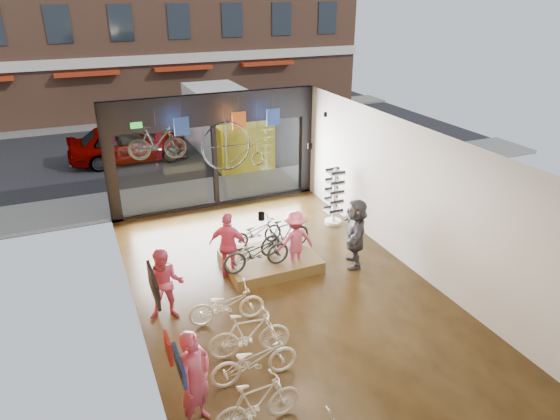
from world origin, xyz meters
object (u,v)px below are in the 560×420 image
display_bike_left (256,252)px  box_truck (228,126)px  display_bike_right (256,232)px  customer_5 (355,233)px  customer_0 (195,380)px  sunglasses_rack (334,197)px  penny_farthing (236,147)px  display_bike_mid (285,235)px  customer_3 (295,241)px  floor_bike_4 (227,305)px  floor_bike_1 (257,404)px  street_car (128,143)px  customer_2 (229,245)px  hung_bike (157,143)px  floor_bike_3 (249,335)px  floor_bike_2 (254,360)px  display_platform (270,261)px

display_bike_left → box_truck: bearing=-16.8°
display_bike_right → customer_5: bearing=-131.0°
customer_0 → sunglasses_rack: customer_0 is taller
customer_5 → penny_farthing: penny_farthing is taller
customer_5 → display_bike_mid: bearing=-92.1°
customer_3 → customer_5: 1.62m
display_bike_right → customer_3: size_ratio=0.95×
floor_bike_4 → customer_5: size_ratio=0.89×
display_bike_left → display_bike_mid: size_ratio=1.12×
display_bike_mid → customer_0: 5.77m
display_bike_right → floor_bike_1: bearing=152.3°
display_bike_right → customer_0: (-2.98, -5.09, 0.22)m
street_car → penny_farthing: (2.30, -7.68, 1.67)m
street_car → customer_2: (1.05, -10.64, 0.05)m
display_bike_mid → hung_bike: hung_bike is taller
floor_bike_1 → floor_bike_3: bearing=-19.2°
floor_bike_2 → display_platform: floor_bike_2 is taller
customer_2 → sunglasses_rack: sunglasses_rack is taller
floor_bike_2 → floor_bike_4: bearing=-0.6°
customer_2 → floor_bike_1: bearing=114.6°
hung_bike → penny_farthing: bearing=-75.1°
penny_farthing → hung_bike: bearing=-177.0°
customer_3 → penny_farthing: bearing=-84.2°
floor_bike_4 → customer_0: bearing=158.8°
street_car → customer_5: (4.29, -11.38, 0.11)m
sunglasses_rack → customer_2: bearing=-165.8°
customer_2 → customer_3: 1.72m
customer_0 → penny_farthing: (3.22, 7.30, 1.57)m
street_car → hung_bike: size_ratio=3.10×
sunglasses_rack → hung_bike: bearing=158.2°
display_platform → penny_farthing: penny_farthing is taller
penny_farthing → customer_2: bearing=-112.9°
floor_bike_4 → customer_5: 4.08m
customer_3 → customer_5: customer_5 is taller
floor_bike_3 → floor_bike_2: bearing=176.3°
floor_bike_4 → display_bike_right: bearing=-26.6°
floor_bike_2 → sunglasses_rack: bearing=-39.2°
customer_0 → customer_2: (1.97, 4.33, -0.04)m
customer_5 → sunglasses_rack: bearing=-169.2°
floor_bike_1 → penny_farthing: bearing=-20.1°
floor_bike_1 → sunglasses_rack: sunglasses_rack is taller
box_truck → penny_farthing: 7.01m
display_platform → customer_2: 1.36m
display_platform → customer_0: customer_0 is taller
street_car → customer_5: customer_5 is taller
penny_farthing → street_car: bearing=106.7°
customer_3 → sunglasses_rack: size_ratio=0.91×
street_car → box_truck: (4.12, -1.00, 0.54)m
floor_bike_3 → display_bike_right: display_bike_right is taller
box_truck → penny_farthing: (-1.82, -6.68, 1.12)m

